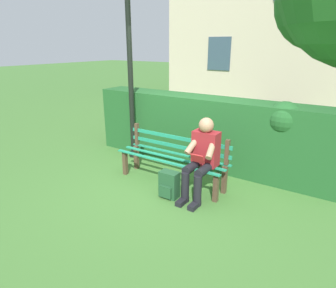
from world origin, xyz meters
The scene contains 7 objects.
ground centered at (0.00, 0.00, 0.00)m, with size 60.00×60.00×0.00m, color #3D6B2D.
park_bench centered at (0.00, -0.06, 0.43)m, with size 1.89×0.47×0.85m.
person_seated centered at (-0.59, 0.10, 0.63)m, with size 0.44×0.73×1.19m.
hedge_backdrop centered at (-0.09, -1.07, 0.67)m, with size 4.62×0.66×1.36m.
building_facade centered at (0.06, -8.32, 3.32)m, with size 9.01×2.85×6.65m.
backpack centered at (-0.23, 0.41, 0.20)m, with size 0.28×0.24×0.41m.
lamp_post centered at (1.31, -0.60, 2.54)m, with size 0.31×0.31×3.82m.
Camera 1 is at (-2.36, 3.69, 2.17)m, focal length 31.14 mm.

